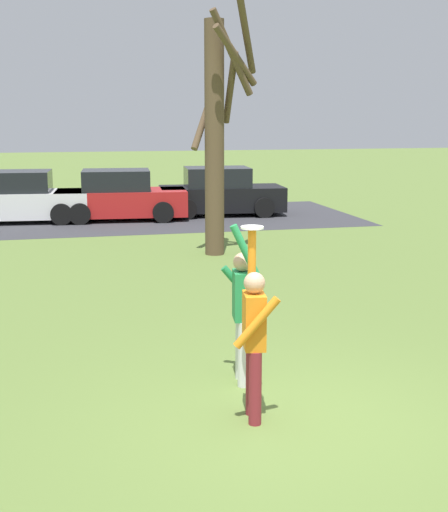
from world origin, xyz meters
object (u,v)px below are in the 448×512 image
(bare_tree_tall, at_px, (217,128))
(parked_car_white, at_px, (20,199))
(frisbee_disc, at_px, (252,227))
(parked_car_red, at_px, (120,197))
(parked_car_black, at_px, (220,193))
(person_catcher, at_px, (254,333))
(person_defender, at_px, (242,306))

(bare_tree_tall, bearing_deg, parked_car_white, 126.31)
(frisbee_disc, xyz_separation_m, bare_tree_tall, (1.63, 8.96, 0.90))
(parked_car_red, distance_m, parked_car_black, 3.39)
(parked_car_white, distance_m, parked_car_black, 6.45)
(person_catcher, xyz_separation_m, parked_car_black, (3.27, 15.89, -0.25))
(person_catcher, height_order, parked_car_red, person_catcher)
(parked_car_red, relative_size, parked_car_black, 1.00)
(person_defender, xyz_separation_m, parked_car_white, (-3.34, 14.70, -0.25))
(person_defender, height_order, parked_car_black, person_defender)
(bare_tree_tall, bearing_deg, parked_car_red, 105.54)
(parked_car_black, relative_size, bare_tree_tall, 0.72)
(frisbee_disc, distance_m, parked_car_white, 15.94)
(parked_car_red, bearing_deg, parked_car_black, 10.81)
(bare_tree_tall, bearing_deg, person_catcher, -100.24)
(person_catcher, height_order, bare_tree_tall, bare_tree_tall)
(parked_car_red, relative_size, bare_tree_tall, 0.72)
(parked_car_red, bearing_deg, person_catcher, -84.92)
(frisbee_disc, relative_size, parked_car_white, 0.06)
(person_defender, distance_m, bare_tree_tall, 8.49)
(parked_car_white, bearing_deg, parked_car_red, 0.05)
(person_catcher, bearing_deg, parked_car_black, -3.53)
(person_defender, height_order, frisbee_disc, frisbee_disc)
(person_catcher, height_order, parked_car_black, person_catcher)
(frisbee_disc, relative_size, parked_car_red, 0.06)
(frisbee_disc, bearing_deg, person_defender, 81.90)
(person_defender, height_order, parked_car_white, person_defender)
(parked_car_white, bearing_deg, frisbee_disc, -73.62)
(parked_car_black, bearing_deg, frisbee_disc, -96.98)
(parked_car_white, bearing_deg, person_defender, -72.52)
(frisbee_disc, height_order, parked_car_red, frisbee_disc)
(parked_car_black, bearing_deg, person_defender, -97.19)
(bare_tree_tall, bearing_deg, parked_car_black, 76.48)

